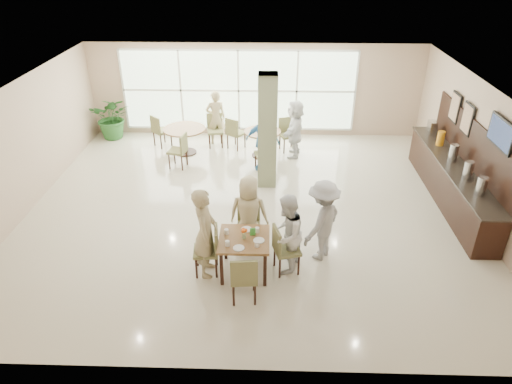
{
  "coord_description": "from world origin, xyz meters",
  "views": [
    {
      "loc": [
        0.44,
        -8.98,
        5.5
      ],
      "look_at": [
        0.2,
        -1.2,
        1.1
      ],
      "focal_mm": 32.0,
      "sensor_mm": 36.0,
      "label": 1
    }
  ],
  "objects_px": {
    "adult_standing": "(216,118)",
    "buffet_counter": "(452,179)",
    "round_table_right": "(263,137)",
    "teen_far": "(249,214)",
    "potted_plant": "(113,117)",
    "teen_left": "(205,233)",
    "main_table": "(244,243)",
    "adult_a": "(263,141)",
    "round_table_left": "(185,134)",
    "teen_right": "(286,234)",
    "adult_b": "(295,129)",
    "teen_standing": "(322,221)"
  },
  "relations": [
    {
      "from": "round_table_right",
      "to": "adult_a",
      "type": "relative_size",
      "value": 0.65
    },
    {
      "from": "adult_standing",
      "to": "potted_plant",
      "type": "bearing_deg",
      "value": -19.8
    },
    {
      "from": "potted_plant",
      "to": "round_table_right",
      "type": "bearing_deg",
      "value": -14.55
    },
    {
      "from": "buffet_counter",
      "to": "teen_right",
      "type": "height_order",
      "value": "buffet_counter"
    },
    {
      "from": "adult_a",
      "to": "main_table",
      "type": "bearing_deg",
      "value": -77.35
    },
    {
      "from": "potted_plant",
      "to": "teen_left",
      "type": "relative_size",
      "value": 0.76
    },
    {
      "from": "teen_far",
      "to": "adult_standing",
      "type": "relative_size",
      "value": 0.98
    },
    {
      "from": "teen_far",
      "to": "teen_right",
      "type": "bearing_deg",
      "value": 143.43
    },
    {
      "from": "round_table_right",
      "to": "buffet_counter",
      "type": "bearing_deg",
      "value": -28.06
    },
    {
      "from": "teen_right",
      "to": "adult_b",
      "type": "distance_m",
      "value": 5.11
    },
    {
      "from": "round_table_right",
      "to": "teen_left",
      "type": "height_order",
      "value": "teen_left"
    },
    {
      "from": "main_table",
      "to": "adult_a",
      "type": "distance_m",
      "value": 4.33
    },
    {
      "from": "teen_left",
      "to": "teen_right",
      "type": "distance_m",
      "value": 1.46
    },
    {
      "from": "potted_plant",
      "to": "main_table",
      "type": "bearing_deg",
      "value": -55.53
    },
    {
      "from": "round_table_right",
      "to": "teen_far",
      "type": "distance_m",
      "value": 4.38
    },
    {
      "from": "round_table_left",
      "to": "potted_plant",
      "type": "xyz_separation_m",
      "value": [
        -2.38,
        1.06,
        0.07
      ]
    },
    {
      "from": "main_table",
      "to": "round_table_left",
      "type": "bearing_deg",
      "value": 110.5
    },
    {
      "from": "adult_b",
      "to": "teen_left",
      "type": "bearing_deg",
      "value": -10.28
    },
    {
      "from": "main_table",
      "to": "adult_a",
      "type": "xyz_separation_m",
      "value": [
        0.25,
        4.32,
        0.14
      ]
    },
    {
      "from": "main_table",
      "to": "buffet_counter",
      "type": "relative_size",
      "value": 0.19
    },
    {
      "from": "adult_b",
      "to": "round_table_right",
      "type": "bearing_deg",
      "value": -77.71
    },
    {
      "from": "teen_left",
      "to": "adult_a",
      "type": "relative_size",
      "value": 1.11
    },
    {
      "from": "adult_b",
      "to": "adult_standing",
      "type": "xyz_separation_m",
      "value": [
        -2.29,
        0.81,
        -0.0
      ]
    },
    {
      "from": "adult_a",
      "to": "round_table_right",
      "type": "bearing_deg",
      "value": 107.05
    },
    {
      "from": "teen_far",
      "to": "round_table_left",
      "type": "bearing_deg",
      "value": -58.92
    },
    {
      "from": "adult_standing",
      "to": "round_table_left",
      "type": "bearing_deg",
      "value": 27.79
    },
    {
      "from": "teen_right",
      "to": "teen_standing",
      "type": "distance_m",
      "value": 0.8
    },
    {
      "from": "round_table_right",
      "to": "main_table",
      "type": "bearing_deg",
      "value": -92.65
    },
    {
      "from": "round_table_right",
      "to": "teen_far",
      "type": "height_order",
      "value": "teen_far"
    },
    {
      "from": "round_table_left",
      "to": "buffet_counter",
      "type": "relative_size",
      "value": 0.25
    },
    {
      "from": "adult_standing",
      "to": "buffet_counter",
      "type": "bearing_deg",
      "value": 137.07
    },
    {
      "from": "teen_standing",
      "to": "main_table",
      "type": "bearing_deg",
      "value": -34.32
    },
    {
      "from": "potted_plant",
      "to": "teen_right",
      "type": "bearing_deg",
      "value": -50.66
    },
    {
      "from": "round_table_left",
      "to": "teen_standing",
      "type": "distance_m",
      "value": 5.87
    },
    {
      "from": "teen_far",
      "to": "adult_standing",
      "type": "distance_m",
      "value": 5.37
    },
    {
      "from": "teen_right",
      "to": "adult_a",
      "type": "bearing_deg",
      "value": -154.36
    },
    {
      "from": "potted_plant",
      "to": "adult_a",
      "type": "xyz_separation_m",
      "value": [
        4.6,
        -2.02,
        0.12
      ]
    },
    {
      "from": "potted_plant",
      "to": "adult_a",
      "type": "distance_m",
      "value": 5.03
    },
    {
      "from": "teen_left",
      "to": "adult_b",
      "type": "relative_size",
      "value": 1.08
    },
    {
      "from": "teen_right",
      "to": "adult_a",
      "type": "relative_size",
      "value": 0.99
    },
    {
      "from": "teen_left",
      "to": "teen_far",
      "type": "relative_size",
      "value": 1.11
    },
    {
      "from": "round_table_right",
      "to": "teen_far",
      "type": "bearing_deg",
      "value": -92.47
    },
    {
      "from": "main_table",
      "to": "teen_standing",
      "type": "xyz_separation_m",
      "value": [
        1.45,
        0.52,
        0.17
      ]
    },
    {
      "from": "teen_left",
      "to": "adult_standing",
      "type": "xyz_separation_m",
      "value": [
        -0.47,
        6.04,
        -0.07
      ]
    },
    {
      "from": "adult_b",
      "to": "adult_standing",
      "type": "height_order",
      "value": "adult_b"
    },
    {
      "from": "main_table",
      "to": "adult_standing",
      "type": "distance_m",
      "value": 6.12
    },
    {
      "from": "buffet_counter",
      "to": "adult_a",
      "type": "height_order",
      "value": "buffet_counter"
    },
    {
      "from": "potted_plant",
      "to": "teen_left",
      "type": "distance_m",
      "value": 7.35
    },
    {
      "from": "adult_a",
      "to": "adult_standing",
      "type": "distance_m",
      "value": 2.2
    },
    {
      "from": "adult_a",
      "to": "teen_right",
      "type": "bearing_deg",
      "value": -67.13
    }
  ]
}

